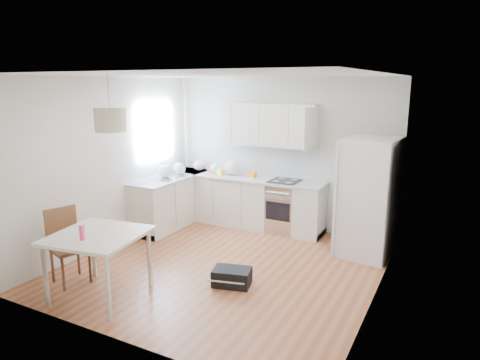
# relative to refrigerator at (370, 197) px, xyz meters

# --- Properties ---
(floor) EXTENTS (4.20, 4.20, 0.00)m
(floor) POSITION_rel_refrigerator_xyz_m (-1.73, -1.45, -0.90)
(floor) COLOR brown
(floor) RESTS_ON ground
(ceiling) EXTENTS (4.20, 4.20, 0.00)m
(ceiling) POSITION_rel_refrigerator_xyz_m (-1.73, -1.45, 1.80)
(ceiling) COLOR white
(ceiling) RESTS_ON wall_back
(wall_back) EXTENTS (4.20, 0.00, 4.20)m
(wall_back) POSITION_rel_refrigerator_xyz_m (-1.73, 0.65, 0.45)
(wall_back) COLOR beige
(wall_back) RESTS_ON floor
(wall_left) EXTENTS (0.00, 4.20, 4.20)m
(wall_left) POSITION_rel_refrigerator_xyz_m (-3.83, -1.45, 0.45)
(wall_left) COLOR beige
(wall_left) RESTS_ON floor
(wall_right) EXTENTS (0.00, 4.20, 4.20)m
(wall_right) POSITION_rel_refrigerator_xyz_m (0.37, -1.45, 0.45)
(wall_right) COLOR beige
(wall_right) RESTS_ON floor
(window_glassblock) EXTENTS (0.02, 1.00, 1.00)m
(window_glassblock) POSITION_rel_refrigerator_xyz_m (-3.82, -0.30, 0.85)
(window_glassblock) COLOR #BFE0F9
(window_glassblock) RESTS_ON wall_left
(cabinets_back) EXTENTS (3.00, 0.60, 0.88)m
(cabinets_back) POSITION_rel_refrigerator_xyz_m (-2.33, 0.35, -0.46)
(cabinets_back) COLOR silver
(cabinets_back) RESTS_ON floor
(cabinets_left) EXTENTS (0.60, 1.80, 0.88)m
(cabinets_left) POSITION_rel_refrigerator_xyz_m (-3.53, -0.25, -0.46)
(cabinets_left) COLOR silver
(cabinets_left) RESTS_ON floor
(counter_back) EXTENTS (3.02, 0.64, 0.04)m
(counter_back) POSITION_rel_refrigerator_xyz_m (-2.33, 0.35, -0.00)
(counter_back) COLOR #B4B7B9
(counter_back) RESTS_ON cabinets_back
(counter_left) EXTENTS (0.64, 1.82, 0.04)m
(counter_left) POSITION_rel_refrigerator_xyz_m (-3.53, -0.25, -0.00)
(counter_left) COLOR #B4B7B9
(counter_left) RESTS_ON cabinets_left
(backsplash_back) EXTENTS (3.00, 0.01, 0.58)m
(backsplash_back) POSITION_rel_refrigerator_xyz_m (-2.33, 0.65, 0.31)
(backsplash_back) COLOR white
(backsplash_back) RESTS_ON wall_back
(backsplash_left) EXTENTS (0.01, 1.80, 0.58)m
(backsplash_left) POSITION_rel_refrigerator_xyz_m (-3.82, -0.25, 0.31)
(backsplash_left) COLOR white
(backsplash_left) RESTS_ON wall_left
(upper_cabinets) EXTENTS (1.70, 0.32, 0.75)m
(upper_cabinets) POSITION_rel_refrigerator_xyz_m (-1.88, 0.49, 0.97)
(upper_cabinets) COLOR silver
(upper_cabinets) RESTS_ON wall_back
(range_oven) EXTENTS (0.50, 0.61, 0.88)m
(range_oven) POSITION_rel_refrigerator_xyz_m (-1.53, 0.35, -0.46)
(range_oven) COLOR silver
(range_oven) RESTS_ON floor
(sink) EXTENTS (0.50, 0.80, 0.16)m
(sink) POSITION_rel_refrigerator_xyz_m (-3.53, -0.30, 0.01)
(sink) COLOR silver
(sink) RESTS_ON counter_left
(refrigerator) EXTENTS (0.95, 0.99, 1.81)m
(refrigerator) POSITION_rel_refrigerator_xyz_m (0.00, 0.00, 0.00)
(refrigerator) COLOR white
(refrigerator) RESTS_ON floor
(dining_table) EXTENTS (1.17, 1.17, 0.81)m
(dining_table) POSITION_rel_refrigerator_xyz_m (-2.64, -2.93, -0.18)
(dining_table) COLOR #BCB2A1
(dining_table) RESTS_ON floor
(dining_chair) EXTENTS (0.53, 0.53, 0.99)m
(dining_chair) POSITION_rel_refrigerator_xyz_m (-3.27, -2.83, -0.41)
(dining_chair) COLOR #533519
(dining_chair) RESTS_ON floor
(drink_bottle) EXTENTS (0.08, 0.08, 0.22)m
(drink_bottle) POSITION_rel_refrigerator_xyz_m (-2.64, -3.16, 0.02)
(drink_bottle) COLOR #E13E5F
(drink_bottle) RESTS_ON dining_table
(gym_bag) EXTENTS (0.55, 0.43, 0.22)m
(gym_bag) POSITION_rel_refrigerator_xyz_m (-1.35, -1.92, -0.79)
(gym_bag) COLOR black
(gym_bag) RESTS_ON floor
(pendant_lamp) EXTENTS (0.47, 0.47, 0.28)m
(pendant_lamp) POSITION_rel_refrigerator_xyz_m (-2.51, -2.73, 1.28)
(pendant_lamp) COLOR #BAA78F
(pendant_lamp) RESTS_ON ceiling
(grocery_bag_a) EXTENTS (0.23, 0.20, 0.21)m
(grocery_bag_a) POSITION_rel_refrigerator_xyz_m (-3.37, 0.45, 0.12)
(grocery_bag_a) COLOR white
(grocery_bag_a) RESTS_ON counter_back
(grocery_bag_b) EXTENTS (0.22, 0.19, 0.20)m
(grocery_bag_b) POSITION_rel_refrigerator_xyz_m (-2.95, 0.38, 0.11)
(grocery_bag_b) COLOR white
(grocery_bag_b) RESTS_ON counter_back
(grocery_bag_c) EXTENTS (0.30, 0.25, 0.27)m
(grocery_bag_c) POSITION_rel_refrigerator_xyz_m (-2.59, 0.39, 0.15)
(grocery_bag_c) COLOR white
(grocery_bag_c) RESTS_ON counter_back
(grocery_bag_d) EXTENTS (0.25, 0.21, 0.22)m
(grocery_bag_d) POSITION_rel_refrigerator_xyz_m (-3.51, -0.02, 0.13)
(grocery_bag_d) COLOR white
(grocery_bag_d) RESTS_ON counter_back
(grocery_bag_e) EXTENTS (0.27, 0.23, 0.24)m
(grocery_bag_e) POSITION_rel_refrigerator_xyz_m (-3.55, -0.39, 0.14)
(grocery_bag_e) COLOR white
(grocery_bag_e) RESTS_ON counter_left
(snack_orange) EXTENTS (0.16, 0.11, 0.11)m
(snack_orange) POSITION_rel_refrigerator_xyz_m (-2.19, 0.39, 0.07)
(snack_orange) COLOR orange
(snack_orange) RESTS_ON counter_back
(snack_yellow) EXTENTS (0.18, 0.15, 0.11)m
(snack_yellow) POSITION_rel_refrigerator_xyz_m (-2.79, 0.31, 0.07)
(snack_yellow) COLOR yellow
(snack_yellow) RESTS_ON counter_back
(snack_red) EXTENTS (0.17, 0.12, 0.11)m
(snack_red) POSITION_rel_refrigerator_xyz_m (-3.07, 0.45, 0.07)
(snack_red) COLOR red
(snack_red) RESTS_ON counter_back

